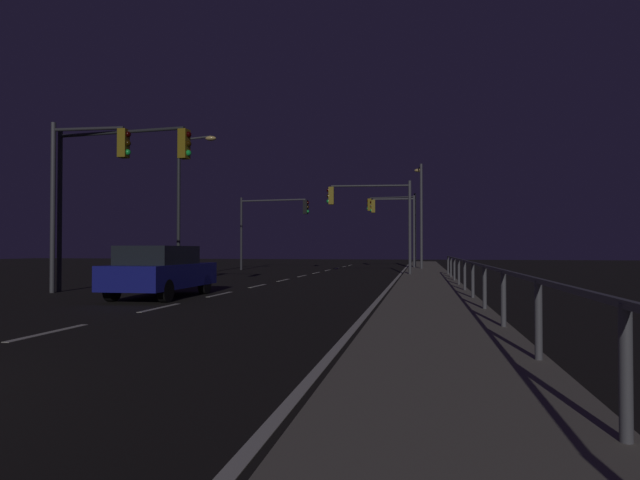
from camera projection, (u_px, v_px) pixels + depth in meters
name	position (u px, v px, depth m)	size (l,w,h in m)	color
ground_plane	(261.00, 285.00, 21.53)	(112.00, 112.00, 0.00)	black
sidewalk_right	(429.00, 286.00, 20.27)	(2.51, 77.00, 0.14)	gray
lane_markings_center	(283.00, 280.00, 24.97)	(0.14, 50.00, 0.01)	silver
lane_edge_line	(396.00, 280.00, 25.46)	(0.14, 53.00, 0.01)	silver
car	(161.00, 271.00, 16.00)	(1.92, 4.44, 1.57)	navy
traffic_light_overhead_east	(372.00, 208.00, 28.56)	(4.55, 0.70, 5.02)	#4C4C51
traffic_light_mid_right	(114.00, 173.00, 17.75)	(5.12, 0.62, 5.65)	#2D3033
traffic_light_near_left	(395.00, 217.00, 39.35)	(3.34, 0.46, 5.33)	#4C4C51
traffic_light_mid_left	(84.00, 174.00, 17.72)	(2.84, 0.42, 5.77)	#4C4C51
traffic_light_far_center	(394.00, 216.00, 40.76)	(3.82, 0.70, 5.59)	#38383D
traffic_light_near_right	(271.00, 218.00, 36.80)	(5.09, 0.68, 5.14)	#38383D
street_lamp_mid_block	(421.00, 206.00, 36.64)	(0.57, 1.59, 7.23)	#4C4C51
street_lamp_median	(185.00, 192.00, 27.18)	(2.36, 0.81, 7.29)	#2D3033
barrier_fence	(473.00, 271.00, 14.50)	(0.09, 27.75, 0.98)	#59595E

